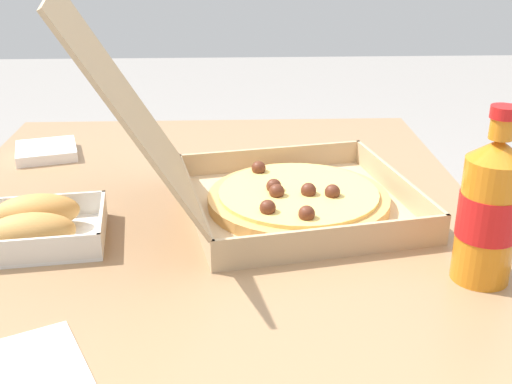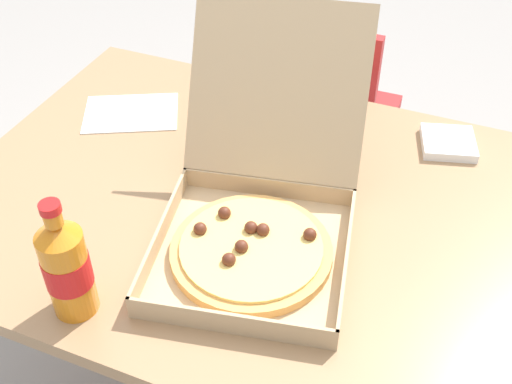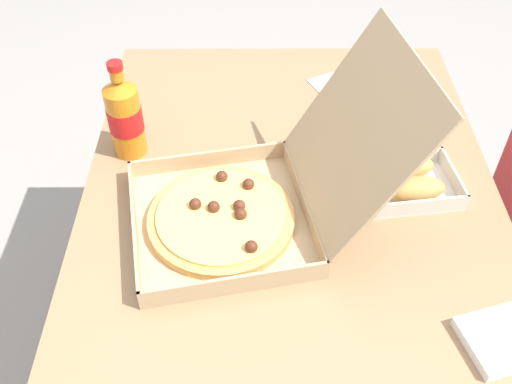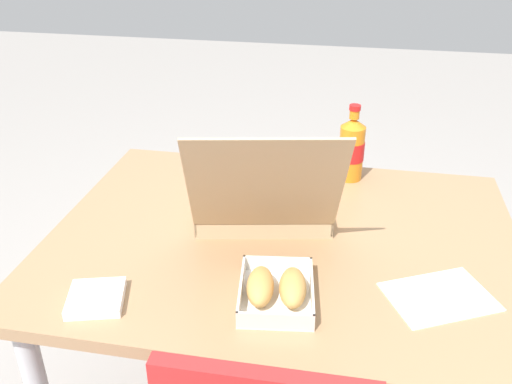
{
  "view_description": "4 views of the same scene",
  "coord_description": "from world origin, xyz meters",
  "px_view_note": "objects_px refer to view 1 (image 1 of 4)",
  "views": [
    {
      "loc": [
        -0.84,
        -0.04,
        1.14
      ],
      "look_at": [
        0.0,
        -0.07,
        0.79
      ],
      "focal_mm": 44.86,
      "sensor_mm": 36.0,
      "label": 1
    },
    {
      "loc": [
        0.38,
        -0.86,
        1.56
      ],
      "look_at": [
        0.04,
        -0.04,
        0.78
      ],
      "focal_mm": 45.46,
      "sensor_mm": 36.0,
      "label": 2
    },
    {
      "loc": [
        0.83,
        -0.07,
        1.57
      ],
      "look_at": [
        0.0,
        -0.07,
        0.74
      ],
      "focal_mm": 40.86,
      "sensor_mm": 36.0,
      "label": 3
    },
    {
      "loc": [
        -0.15,
        1.14,
        1.46
      ],
      "look_at": [
        0.08,
        -0.09,
        0.79
      ],
      "focal_mm": 38.99,
      "sensor_mm": 36.0,
      "label": 4
    }
  ],
  "objects_px": {
    "pizza_box_open": "(269,183)",
    "cola_bottle": "(489,210)",
    "bread_side_box": "(34,225)",
    "napkin_pile": "(46,151)"
  },
  "relations": [
    {
      "from": "bread_side_box",
      "to": "cola_bottle",
      "type": "height_order",
      "value": "cola_bottle"
    },
    {
      "from": "bread_side_box",
      "to": "cola_bottle",
      "type": "relative_size",
      "value": 0.93
    },
    {
      "from": "pizza_box_open",
      "to": "bread_side_box",
      "type": "height_order",
      "value": "pizza_box_open"
    },
    {
      "from": "napkin_pile",
      "to": "pizza_box_open",
      "type": "bearing_deg",
      "value": -123.48
    },
    {
      "from": "napkin_pile",
      "to": "cola_bottle",
      "type": "bearing_deg",
      "value": -125.95
    },
    {
      "from": "bread_side_box",
      "to": "napkin_pile",
      "type": "height_order",
      "value": "bread_side_box"
    },
    {
      "from": "pizza_box_open",
      "to": "bread_side_box",
      "type": "bearing_deg",
      "value": 104.59
    },
    {
      "from": "bread_side_box",
      "to": "napkin_pile",
      "type": "xyz_separation_m",
      "value": [
        0.36,
        0.08,
        -0.02
      ]
    },
    {
      "from": "bread_side_box",
      "to": "cola_bottle",
      "type": "bearing_deg",
      "value": -101.91
    },
    {
      "from": "pizza_box_open",
      "to": "cola_bottle",
      "type": "bearing_deg",
      "value": -129.66
    }
  ]
}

